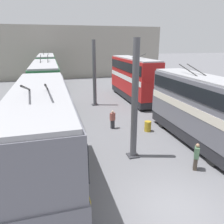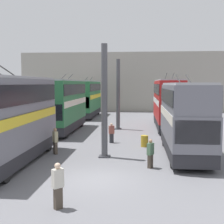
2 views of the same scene
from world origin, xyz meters
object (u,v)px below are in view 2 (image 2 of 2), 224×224
Objects in this scene: bus_left_far at (168,101)px; bus_right_near at (12,115)px; bus_right_mid at (64,102)px; person_by_right_row at (55,140)px; bus_right_far at (87,96)px; person_by_left_row at (150,153)px; oil_drum at (144,141)px; person_aisle_foreground at (58,184)px; person_aisle_midway at (112,133)px; bus_left_near at (185,114)px.

bus_right_near is (-16.06, 10.40, -0.01)m from bus_left_far.
bus_right_mid is 10.17m from person_by_right_row.
bus_right_far reaches higher than person_by_left_row.
person_by_right_row is at bearing -175.58° from bus_right_far.
bus_left_far is 1.05× the size of bus_right_far.
person_by_right_row is (-9.81, -1.81, -1.97)m from bus_right_mid.
bus_right_far is 22.00m from oil_drum.
bus_right_far is at bearing 20.96° from oil_drum.
person_aisle_foreground is at bearing 164.96° from bus_left_far.
bus_right_near is 9.07m from person_aisle_midway.
bus_right_mid reaches higher than person_by_left_row.
bus_left_far is 10.88m from oil_drum.
person_by_right_row is 5.54m from person_aisle_midway.
person_by_right_row reaches higher than person_by_left_row.
bus_left_far is at bearing 120.32° from person_aisle_foreground.
bus_right_near is 6.35× the size of person_aisle_midway.
bus_right_mid is at bearing 180.00° from bus_right_far.
oil_drum is at bearing 119.52° from person_aisle_foreground.
bus_left_near is 8.78m from person_by_right_row.
bus_left_far is 19.13m from bus_right_near.
person_by_right_row is 9.38m from person_aisle_foreground.
bus_right_near is at bearing 126.51° from oil_drum.
bus_right_near is 8.32m from person_by_left_row.
bus_left_far reaches higher than bus_right_far.
bus_left_far is at bearing -134.29° from bus_right_far.
bus_left_near is 0.93× the size of bus_right_near.
person_aisle_foreground is 2.10× the size of oil_drum.
bus_left_near is at bearing 144.64° from person_by_right_row.
person_by_left_row is at bearing 104.35° from person_aisle_foreground.
bus_left_far is 1.08× the size of bus_right_mid.
bus_right_near is at bearing 107.15° from bus_left_near.
bus_right_mid is at bearing 148.51° from person_aisle_foreground.
bus_right_mid reaches higher than person_aisle_foreground.
bus_left_far reaches higher than bus_left_near.
person_aisle_midway is at bearing -166.18° from person_by_right_row.
bus_left_near reaches higher than person_aisle_midway.
bus_left_near is 5.23× the size of person_by_right_row.
bus_right_near is 5.65× the size of person_by_right_row.
bus_right_near is 26.20m from bus_right_far.
bus_left_far is 10.54m from person_aisle_midway.
bus_right_far is 5.96× the size of person_aisle_foreground.
oil_drum is at bearing -53.49° from bus_right_near.
bus_right_mid is 6.53× the size of person_aisle_midway.
bus_right_far is (13.62, -0.00, 0.01)m from bus_right_mid.
person_by_right_row is at bearing -33.27° from bus_right_near.
person_by_right_row is (-0.45, 8.58, -1.79)m from bus_left_near.
bus_left_near is at bearing -72.85° from bus_right_near.
person_by_right_row is at bearing 7.18° from person_by_left_row.
person_aisle_midway is (4.37, -3.39, -0.12)m from person_by_right_row.
person_aisle_foreground reaches higher than person_by_right_row.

